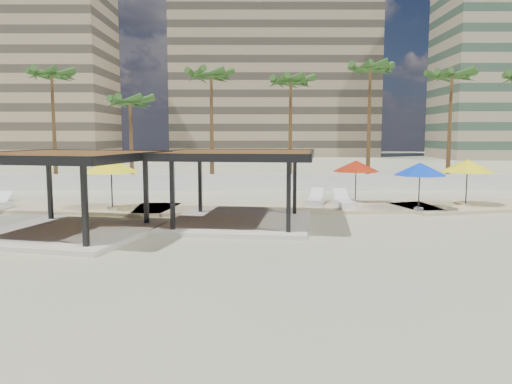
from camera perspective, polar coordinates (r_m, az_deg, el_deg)
ground at (r=20.00m, az=-1.00°, el=-5.02°), size 200.00×200.00×0.00m
promenade at (r=27.60m, az=3.39°, el=-1.69°), size 44.45×7.97×0.24m
boundary_wall at (r=35.76m, az=-0.63°, el=1.07°), size 56.00×0.30×1.20m
building_west at (r=97.92m, az=-26.42°, el=12.48°), size 34.00×16.00×32.40m
building_mid at (r=98.20m, az=2.05°, el=12.54°), size 38.00×16.00×30.40m
pavilion_central at (r=22.14m, az=-1.94°, el=1.26°), size 7.30×7.30×3.30m
pavilion_west at (r=21.23m, az=-21.06°, el=0.65°), size 7.90×7.90×3.33m
umbrella_b at (r=26.63m, az=-16.23°, el=2.89°), size 3.23×3.23×2.62m
umbrella_c at (r=29.20m, az=11.37°, el=2.91°), size 3.10×3.10×2.38m
umbrella_d at (r=26.82m, az=18.23°, el=2.50°), size 2.81×2.81×2.43m
umbrella_e at (r=29.35m, az=23.02°, el=2.76°), size 3.47×3.47×2.51m
lounger_b at (r=27.64m, az=6.82°, el=-1.03°), size 1.17×2.35×0.85m
lounger_c at (r=27.01m, az=10.02°, el=-1.24°), size 0.92×2.40×0.89m
palm_b at (r=41.45m, az=-22.32°, el=11.90°), size 3.00×3.00×9.39m
palm_c at (r=38.88m, az=-14.19°, el=9.65°), size 3.00×3.00×7.30m
palm_d at (r=38.86m, az=-5.15°, el=12.69°), size 3.00×3.00×9.35m
palm_e at (r=38.27m, az=3.98°, el=12.07°), size 3.00×3.00×8.84m
palm_f at (r=39.44m, az=12.93°, el=13.08°), size 3.00×3.00×9.81m
palm_g at (r=40.76m, az=21.47°, el=11.85°), size 3.00×3.00×9.25m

